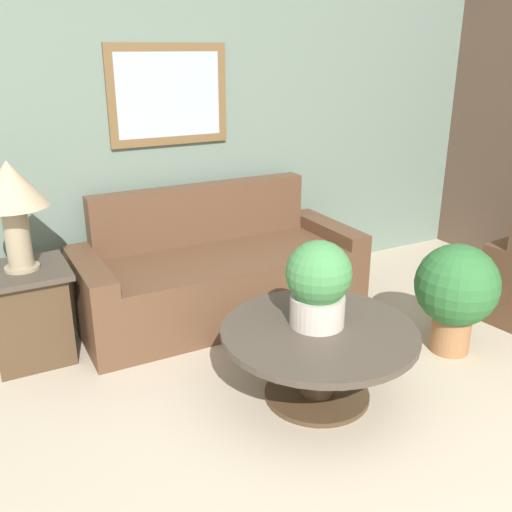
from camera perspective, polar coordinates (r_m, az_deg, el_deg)
The scene contains 7 objects.
wall_back at distance 4.52m, azimuth -4.73°, elevation 12.73°, with size 7.07×0.09×2.60m.
couch_main at distance 4.24m, azimuth -3.72°, elevation -1.83°, with size 2.06×0.86×0.91m.
coffee_table at distance 3.23m, azimuth 6.28°, elevation -9.09°, with size 1.09×1.09×0.44m.
side_table at distance 3.88m, azimuth -21.73°, elevation -5.33°, with size 0.53×0.53×0.61m.
table_lamp at distance 3.63m, azimuth -23.32°, elevation 5.83°, with size 0.42×0.42×0.67m.
potted_plant_on_table at distance 3.12m, azimuth 6.25°, elevation -2.66°, with size 0.36×0.36×0.49m.
potted_plant_floor at distance 3.86m, azimuth 19.39°, elevation -3.22°, with size 0.53×0.53×0.73m.
Camera 1 is at (-1.79, -0.98, 1.90)m, focal length 40.00 mm.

